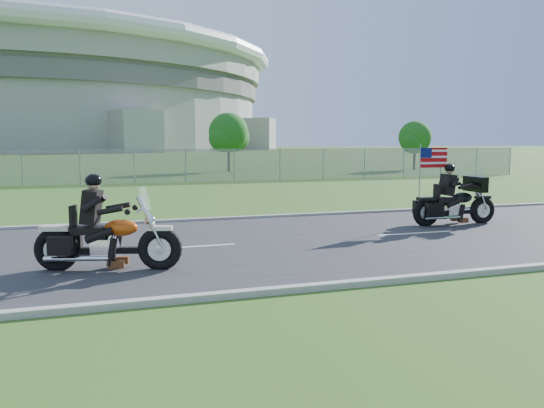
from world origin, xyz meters
name	(u,v)px	position (x,y,z in m)	size (l,w,h in m)	color
ground	(271,244)	(0.00, 0.00, 0.00)	(420.00, 420.00, 0.00)	#224816
road	(271,243)	(0.00, 0.00, 0.02)	(120.00, 8.00, 0.04)	#28282B
curb_north	(232,219)	(0.00, 4.05, 0.05)	(120.00, 0.18, 0.12)	#9E9B93
curb_south	(344,285)	(0.00, -4.05, 0.05)	(120.00, 0.18, 0.12)	#9E9B93
fence	(80,167)	(-5.00, 20.00, 1.00)	(60.00, 0.03, 2.00)	gray
stadium	(45,99)	(-20.00, 170.00, 15.58)	(140.40, 140.40, 29.20)	#A3A099
tree_fence_near	(229,135)	(6.04, 30.04, 2.97)	(3.52, 3.28, 4.75)	#382316
tree_fence_far	(415,139)	(22.04, 28.03, 2.64)	(3.08, 2.87, 4.20)	#382316
motorcycle_lead	(106,241)	(-3.81, -1.64, 0.59)	(2.74, 1.18, 1.88)	black
motorcycle_follow	(454,205)	(5.95, 1.00, 0.62)	(2.72, 0.90, 2.27)	black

